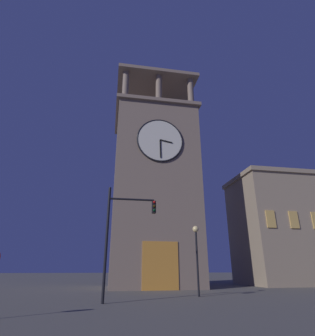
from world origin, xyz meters
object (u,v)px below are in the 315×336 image
object	(u,v)px
adjacent_wing_building	(304,229)
traffic_signal_near	(122,226)
street_lamp	(196,245)
clocktower	(154,189)

from	to	relation	value
adjacent_wing_building	traffic_signal_near	size ratio (longest dim) A/B	2.60
street_lamp	clocktower	bearing A→B (deg)	-80.80
adjacent_wing_building	clocktower	bearing A→B (deg)	3.65
clocktower	adjacent_wing_building	xyz separation A→B (m)	(-18.70, -1.19, -3.74)
adjacent_wing_building	street_lamp	size ratio (longest dim) A/B	3.60
clocktower	adjacent_wing_building	distance (m)	19.11
street_lamp	traffic_signal_near	bearing A→B (deg)	27.16
traffic_signal_near	street_lamp	xyz separation A→B (m)	(-5.34, -2.74, -0.77)
clocktower	adjacent_wing_building	world-z (taller)	clocktower
traffic_signal_near	street_lamp	size ratio (longest dim) A/B	1.38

